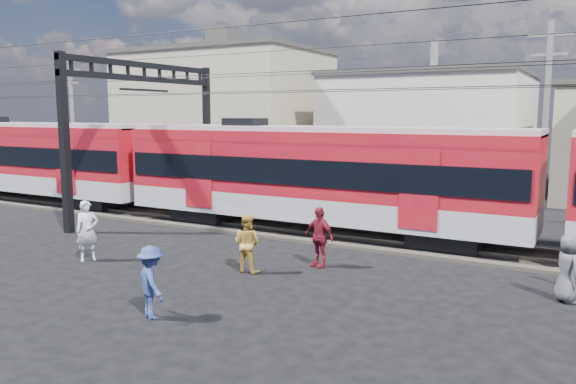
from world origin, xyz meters
TOP-DOWN VIEW (x-y plane):
  - ground at (0.00, 0.00)m, footprint 120.00×120.00m
  - track_bed at (0.00, 8.00)m, footprint 70.00×3.40m
  - rail_near at (0.00, 7.25)m, footprint 70.00×0.12m
  - rail_far at (0.00, 8.75)m, footprint 70.00×0.12m
  - commuter_train at (-1.20, 8.00)m, footprint 50.30×3.08m
  - catenary at (-8.65, 8.00)m, footprint 70.00×9.30m
  - building_west at (-17.00, 24.00)m, footprint 14.28×10.20m
  - building_midwest at (-2.00, 27.00)m, footprint 12.24×12.24m
  - utility_pole_mid at (6.00, 15.00)m, footprint 1.80×0.24m
  - utility_pole_west at (-22.00, 14.00)m, footprint 1.80×0.24m
  - pedestrian_a at (-5.98, 0.91)m, footprint 0.78×0.84m
  - pedestrian_b at (-0.81, 2.27)m, footprint 0.87×0.68m
  - pedestrian_c at (-0.64, -1.96)m, footprint 1.26×1.08m
  - pedestrian_d at (0.80, 3.82)m, footprint 1.17×0.73m
  - pedestrian_e at (7.61, 3.92)m, footprint 0.92×0.99m

SIDE VIEW (x-z plane):
  - ground at x=0.00m, z-range 0.00..0.00m
  - track_bed at x=0.00m, z-range 0.00..0.12m
  - rail_near at x=0.00m, z-range 0.12..0.24m
  - rail_far at x=0.00m, z-range 0.12..0.24m
  - pedestrian_c at x=-0.64m, z-range 0.00..1.69m
  - pedestrian_e at x=7.61m, z-range 0.00..1.70m
  - pedestrian_b at x=-0.81m, z-range 0.00..1.74m
  - pedestrian_d at x=0.80m, z-range 0.00..1.86m
  - pedestrian_a at x=-5.98m, z-range 0.00..1.93m
  - commuter_train at x=-1.20m, z-range 0.31..4.49m
  - building_midwest at x=-2.00m, z-range 0.01..7.31m
  - utility_pole_west at x=-22.00m, z-range 0.28..8.28m
  - utility_pole_mid at x=6.00m, z-range 0.28..8.78m
  - building_west at x=-17.00m, z-range 0.01..9.31m
  - catenary at x=-8.65m, z-range 1.38..8.89m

